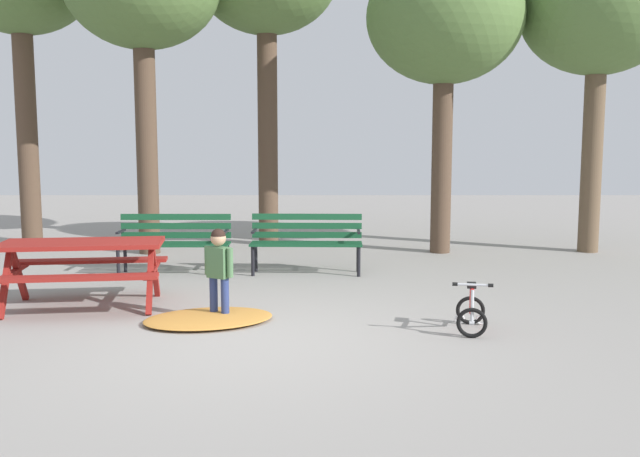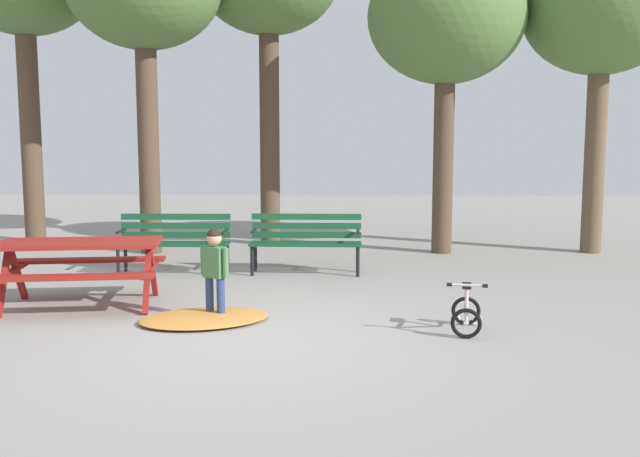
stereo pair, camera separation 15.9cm
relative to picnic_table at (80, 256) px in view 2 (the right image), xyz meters
name	(u,v)px [view 2 (the right image)]	position (x,y,z in m)	size (l,w,h in m)	color
ground	(241,338)	(2.01, -1.28, -0.59)	(36.00, 36.00, 0.00)	gray
picnic_table	(80,256)	(0.00, 0.00, 0.00)	(1.95, 1.56, 0.79)	maroon
park_bench_far_left	(174,238)	(0.63, 2.09, -0.08)	(1.60, 0.46, 0.85)	#144728
park_bench_left	(306,238)	(2.53, 2.12, -0.08)	(1.61, 0.50, 0.85)	#144728
child_standing	(215,266)	(1.64, -0.52, -0.02)	(0.33, 0.26, 0.98)	navy
kids_bicycle	(466,312)	(4.25, -1.02, -0.39)	(0.45, 0.61, 0.54)	black
leaf_pile	(204,318)	(1.54, -0.65, -0.56)	(1.37, 0.96, 0.07)	#C68438
tree_right	(446,20)	(4.79, 4.02, 3.29)	(2.60, 2.60, 5.04)	brown
tree_far_right	(602,11)	(7.36, 4.10, 3.44)	(2.60, 2.60, 5.19)	brown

